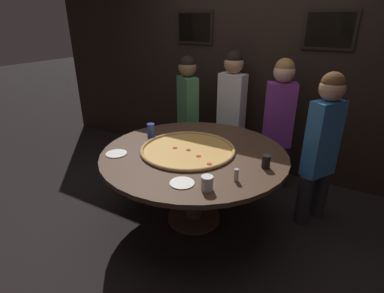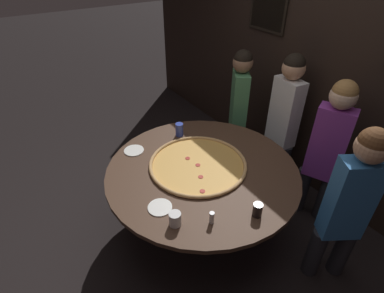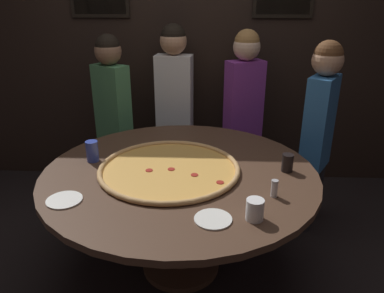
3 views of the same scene
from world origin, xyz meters
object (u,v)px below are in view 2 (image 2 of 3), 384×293
(white_plate_right_side, at_px, (134,150))
(diner_far_left, at_px, (284,115))
(drink_cup_centre_back, at_px, (258,210))
(diner_far_right, at_px, (349,203))
(drink_cup_far_right, at_px, (175,219))
(giant_pizza, at_px, (198,164))
(condiment_shaker, at_px, (212,218))
(white_plate_far_back, at_px, (160,207))
(diner_side_left, at_px, (328,147))
(dining_table, at_px, (202,179))
(diner_centre_back, at_px, (239,104))
(drink_cup_by_shaker, at_px, (179,130))

(white_plate_right_side, relative_size, diner_far_left, 0.12)
(drink_cup_centre_back, distance_m, diner_far_right, 0.67)
(drink_cup_far_right, height_order, diner_far_left, diner_far_left)
(white_plate_right_side, bearing_deg, giant_pizza, 36.58)
(giant_pizza, bearing_deg, white_plate_right_side, -143.42)
(giant_pizza, distance_m, diner_far_right, 1.22)
(condiment_shaker, relative_size, diner_far_right, 0.07)
(drink_cup_far_right, height_order, diner_far_right, diner_far_right)
(white_plate_far_back, bearing_deg, diner_side_left, 80.34)
(dining_table, distance_m, diner_far_left, 1.19)
(white_plate_right_side, xyz_separation_m, white_plate_far_back, (0.79, -0.14, 0.00))
(white_plate_far_back, xyz_separation_m, diner_centre_back, (-0.85, 1.50, 0.08))
(drink_cup_centre_back, distance_m, white_plate_far_back, 0.72)
(dining_table, bearing_deg, drink_cup_far_right, -52.27)
(white_plate_right_side, relative_size, diner_far_right, 0.13)
(drink_cup_far_right, relative_size, white_plate_far_back, 0.58)
(dining_table, height_order, white_plate_far_back, white_plate_far_back)
(diner_side_left, bearing_deg, giant_pizza, 39.15)
(drink_cup_centre_back, bearing_deg, diner_side_left, 100.10)
(white_plate_far_back, xyz_separation_m, diner_side_left, (0.27, 1.60, 0.10))
(drink_cup_far_right, bearing_deg, drink_cup_centre_back, 64.56)
(drink_cup_far_right, bearing_deg, diner_centre_back, 125.20)
(dining_table, bearing_deg, drink_cup_by_shaker, 168.67)
(white_plate_right_side, bearing_deg, diner_far_right, 32.10)
(drink_cup_centre_back, relative_size, diner_far_left, 0.07)
(drink_cup_centre_back, relative_size, white_plate_far_back, 0.59)
(dining_table, xyz_separation_m, condiment_shaker, (0.53, -0.30, 0.17))
(condiment_shaker, bearing_deg, white_plate_far_back, -143.84)
(giant_pizza, distance_m, white_plate_far_back, 0.59)
(drink_cup_by_shaker, distance_m, drink_cup_far_right, 1.17)
(white_plate_far_back, bearing_deg, condiment_shaker, 36.16)
(diner_centre_back, bearing_deg, diner_far_right, -158.83)
(white_plate_right_side, bearing_deg, diner_side_left, 53.96)
(condiment_shaker, bearing_deg, diner_side_left, 92.39)
(condiment_shaker, bearing_deg, giant_pizza, 154.10)
(drink_cup_by_shaker, distance_m, drink_cup_centre_back, 1.24)
(giant_pizza, distance_m, diner_side_left, 1.20)
(white_plate_far_back, height_order, condiment_shaker, condiment_shaker)
(diner_far_left, bearing_deg, condiment_shaker, 121.19)
(drink_cup_centre_back, xyz_separation_m, diner_centre_back, (-1.31, 0.95, 0.03))
(diner_centre_back, bearing_deg, drink_cup_by_shaker, 128.50)
(drink_cup_by_shaker, distance_m, white_plate_far_back, 1.02)
(white_plate_far_back, distance_m, diner_side_left, 1.62)
(condiment_shaker, distance_m, diner_centre_back, 1.73)
(drink_cup_far_right, bearing_deg, white_plate_right_side, 172.54)
(giant_pizza, distance_m, diner_centre_back, 1.14)
(condiment_shaker, bearing_deg, drink_cup_by_shaker, 159.65)
(drink_cup_centre_back, distance_m, diner_centre_back, 1.61)
(drink_cup_by_shaker, height_order, white_plate_right_side, drink_cup_by_shaker)
(diner_far_left, height_order, diner_side_left, diner_far_left)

